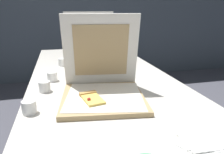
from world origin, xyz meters
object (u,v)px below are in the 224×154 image
object	(u,v)px
pizza_box_front	(102,87)
cup_white_far	(62,62)
pizza_box_middle	(96,62)
napkin_pile	(202,141)
table	(103,86)
cup_white_mid	(52,77)
cup_white_near_left	(29,107)
cup_white_near_center	(45,87)

from	to	relation	value
pizza_box_front	cup_white_far	world-z (taller)	pizza_box_front
pizza_box_middle	napkin_pile	bearing A→B (deg)	-82.08
table	pizza_box_middle	world-z (taller)	pizza_box_middle
cup_white_mid	cup_white_near_left	bearing A→B (deg)	-101.52
cup_white_far	cup_white_near_center	bearing A→B (deg)	-100.87
cup_white_mid	cup_white_far	world-z (taller)	same
napkin_pile	table	bearing A→B (deg)	103.96
table	pizza_box_middle	size ratio (longest dim) A/B	4.50
cup_white_near_left	napkin_pile	world-z (taller)	cup_white_near_left
pizza_box_front	cup_white_far	xyz separation A→B (m)	(-0.18, 0.69, -0.03)
pizza_box_middle	cup_white_near_left	bearing A→B (deg)	-126.25
cup_white_near_center	napkin_pile	bearing A→B (deg)	-48.62
cup_white_far	pizza_box_front	bearing A→B (deg)	-75.50
pizza_box_middle	cup_white_near_left	world-z (taller)	pizza_box_middle
table	cup_white_mid	world-z (taller)	cup_white_mid
pizza_box_middle	cup_white_near_left	size ratio (longest dim) A/B	8.27
pizza_box_front	cup_white_near_left	bearing A→B (deg)	-156.83
table	napkin_pile	size ratio (longest dim) A/B	11.05
cup_white_near_center	cup_white_near_left	xyz separation A→B (m)	(-0.05, -0.24, 0.00)
cup_white_near_center	napkin_pile	xyz separation A→B (m)	(0.52, -0.59, -0.02)
table	cup_white_near_center	xyz separation A→B (m)	(-0.34, -0.14, 0.07)
table	cup_white_mid	xyz separation A→B (m)	(-0.30, 0.03, 0.07)
cup_white_mid	pizza_box_front	bearing A→B (deg)	-53.07
cup_white_far	napkin_pile	xyz separation A→B (m)	(0.42, -1.13, -0.02)
pizza_box_middle	cup_white_near_center	distance (m)	0.49
pizza_box_front	cup_white_mid	world-z (taller)	pizza_box_front
napkin_pile	cup_white_far	bearing A→B (deg)	110.49
table	cup_white_near_left	size ratio (longest dim) A/B	37.23
table	cup_white_near_left	bearing A→B (deg)	-135.14
cup_white_near_left	cup_white_near_center	bearing A→B (deg)	78.68
table	cup_white_far	size ratio (longest dim) A/B	37.23
pizza_box_front	cup_white_near_center	xyz separation A→B (m)	(-0.28, 0.15, -0.03)
pizza_box_front	pizza_box_middle	distance (m)	0.51
table	cup_white_mid	bearing A→B (deg)	174.83
pizza_box_middle	cup_white_near_center	bearing A→B (deg)	-137.14
table	napkin_pile	xyz separation A→B (m)	(0.18, -0.74, 0.05)
table	cup_white_far	world-z (taller)	cup_white_far
table	cup_white_near_left	world-z (taller)	cup_white_near_left
pizza_box_middle	napkin_pile	xyz separation A→B (m)	(0.19, -0.95, -0.05)
cup_white_mid	cup_white_near_left	size ratio (longest dim) A/B	1.00
table	cup_white_near_center	distance (m)	0.38
cup_white_near_left	table	bearing A→B (deg)	44.86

